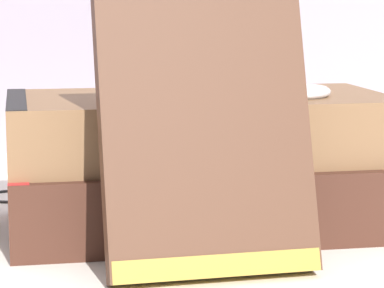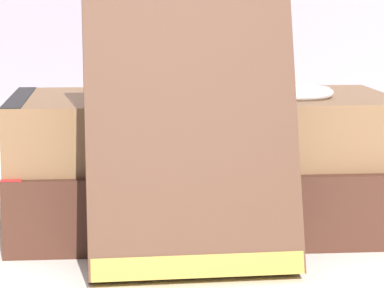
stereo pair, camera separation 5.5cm
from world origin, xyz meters
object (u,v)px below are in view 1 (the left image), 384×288
book_flat_bottom (196,194)px  reading_glasses (47,193)px  book_leaning_front (206,139)px  book_flat_top (191,127)px  pocket_watch (290,91)px

book_flat_bottom → reading_glasses: book_flat_bottom is taller
book_leaning_front → book_flat_bottom: bearing=79.7°
book_flat_top → book_leaning_front: size_ratio=1.58×
book_leaning_front → pocket_watch: 0.11m
book_leaning_front → reading_glasses: (-0.07, 0.21, -0.07)m
book_flat_bottom → pocket_watch: pocket_watch is taller
pocket_watch → book_flat_bottom: bearing=167.5°
book_leaning_front → book_flat_top: bearing=81.6°
pocket_watch → reading_glasses: 0.22m
book_leaning_front → reading_glasses: 0.23m
pocket_watch → book_flat_top: bearing=164.6°
book_flat_bottom → pocket_watch: size_ratio=4.66×
book_flat_top → book_leaning_front: book_leaning_front is taller
book_flat_bottom → reading_glasses: 0.15m
book_flat_bottom → book_flat_top: size_ratio=1.02×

